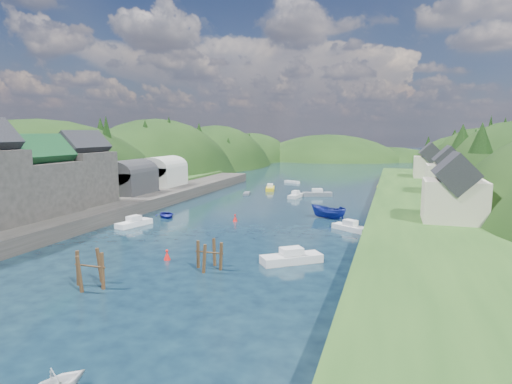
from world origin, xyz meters
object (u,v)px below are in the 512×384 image
(piling_cluster_near, at_px, (90,273))
(channel_buoy_far, at_px, (235,218))
(channel_buoy_near, at_px, (167,255))
(piling_cluster_far, at_px, (209,258))

(piling_cluster_near, xyz_separation_m, channel_buoy_far, (2.12, 29.15, -0.80))
(piling_cluster_near, height_order, channel_buoy_near, piling_cluster_near)
(channel_buoy_far, bearing_deg, piling_cluster_near, -94.16)
(channel_buoy_near, height_order, channel_buoy_far, same)
(channel_buoy_near, bearing_deg, piling_cluster_far, -14.79)
(piling_cluster_far, xyz_separation_m, channel_buoy_near, (-5.43, 1.43, -0.63))
(channel_buoy_near, bearing_deg, channel_buoy_far, 90.28)
(piling_cluster_far, xyz_separation_m, channel_buoy_far, (-5.52, 21.59, -0.63))
(piling_cluster_near, xyz_separation_m, channel_buoy_near, (2.22, 8.99, -0.80))
(piling_cluster_far, bearing_deg, piling_cluster_near, -135.33)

